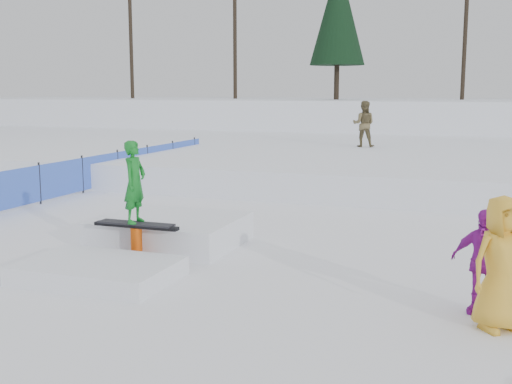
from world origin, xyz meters
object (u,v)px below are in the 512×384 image
(safety_fence, at_px, (82,174))
(spectator_purple, at_px, (483,262))
(spectator_yellow, at_px, (502,263))
(jib_rail_feature, at_px, (153,237))
(walker_olive, at_px, (364,124))

(safety_fence, height_order, spectator_purple, spectator_purple)
(safety_fence, xyz_separation_m, spectator_yellow, (11.22, -7.36, 0.30))
(spectator_yellow, height_order, jib_rail_feature, jib_rail_feature)
(safety_fence, distance_m, spectator_yellow, 13.42)
(walker_olive, xyz_separation_m, spectator_yellow, (4.71, -16.29, -0.83))
(safety_fence, bearing_deg, spectator_yellow, -33.27)
(spectator_purple, bearing_deg, walker_olive, 121.93)
(safety_fence, bearing_deg, spectator_purple, -31.83)
(safety_fence, bearing_deg, walker_olive, 53.87)
(safety_fence, height_order, walker_olive, walker_olive)
(walker_olive, bearing_deg, spectator_purple, 101.02)
(safety_fence, relative_size, walker_olive, 9.10)
(safety_fence, xyz_separation_m, spectator_purple, (11.00, -6.83, 0.16))
(safety_fence, height_order, jib_rail_feature, jib_rail_feature)
(spectator_yellow, bearing_deg, walker_olive, 71.56)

